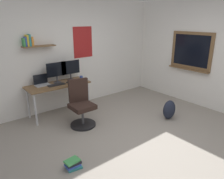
{
  "coord_description": "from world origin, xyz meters",
  "views": [
    {
      "loc": [
        -2.46,
        -2.17,
        2.09
      ],
      "look_at": [
        -0.13,
        0.73,
        0.85
      ],
      "focal_mm": 33.92,
      "sensor_mm": 36.0,
      "label": 1
    }
  ],
  "objects_px": {
    "keyboard": "(56,85)",
    "computer_mouse": "(68,82)",
    "monitor_secondary": "(70,69)",
    "book_stack_on_floor": "(73,164)",
    "office_chair": "(81,106)",
    "coffee_mug": "(81,78)",
    "backpack": "(169,110)",
    "laptop": "(42,83)",
    "monitor_primary": "(57,71)",
    "desk": "(58,87)"
  },
  "relations": [
    {
      "from": "keyboard",
      "to": "book_stack_on_floor",
      "type": "height_order",
      "value": "keyboard"
    },
    {
      "from": "office_chair",
      "to": "laptop",
      "type": "distance_m",
      "value": 1.07
    },
    {
      "from": "keyboard",
      "to": "computer_mouse",
      "type": "distance_m",
      "value": 0.28
    },
    {
      "from": "keyboard",
      "to": "computer_mouse",
      "type": "height_order",
      "value": "computer_mouse"
    },
    {
      "from": "book_stack_on_floor",
      "to": "office_chair",
      "type": "bearing_deg",
      "value": 53.51
    },
    {
      "from": "keyboard",
      "to": "coffee_mug",
      "type": "relative_size",
      "value": 4.02
    },
    {
      "from": "monitor_secondary",
      "to": "backpack",
      "type": "relative_size",
      "value": 1.09
    },
    {
      "from": "book_stack_on_floor",
      "to": "desk",
      "type": "bearing_deg",
      "value": 69.66
    },
    {
      "from": "computer_mouse",
      "to": "office_chair",
      "type": "bearing_deg",
      "value": -97.25
    },
    {
      "from": "keyboard",
      "to": "backpack",
      "type": "distance_m",
      "value": 2.52
    },
    {
      "from": "monitor_secondary",
      "to": "book_stack_on_floor",
      "type": "distance_m",
      "value": 2.41
    },
    {
      "from": "monitor_primary",
      "to": "book_stack_on_floor",
      "type": "bearing_deg",
      "value": -110.35
    },
    {
      "from": "laptop",
      "to": "monitor_primary",
      "type": "relative_size",
      "value": 0.67
    },
    {
      "from": "backpack",
      "to": "keyboard",
      "type": "bearing_deg",
      "value": 137.65
    },
    {
      "from": "monitor_primary",
      "to": "book_stack_on_floor",
      "type": "relative_size",
      "value": 1.89
    },
    {
      "from": "monitor_primary",
      "to": "computer_mouse",
      "type": "xyz_separation_m",
      "value": [
        0.18,
        -0.16,
        -0.25
      ]
    },
    {
      "from": "coffee_mug",
      "to": "laptop",
      "type": "bearing_deg",
      "value": 169.75
    },
    {
      "from": "keyboard",
      "to": "laptop",
      "type": "bearing_deg",
      "value": 138.57
    },
    {
      "from": "computer_mouse",
      "to": "laptop",
      "type": "bearing_deg",
      "value": 157.85
    },
    {
      "from": "keyboard",
      "to": "computer_mouse",
      "type": "relative_size",
      "value": 3.56
    },
    {
      "from": "laptop",
      "to": "monitor_primary",
      "type": "bearing_deg",
      "value": -8.02
    },
    {
      "from": "desk",
      "to": "coffee_mug",
      "type": "bearing_deg",
      "value": -2.12
    },
    {
      "from": "monitor_secondary",
      "to": "coffee_mug",
      "type": "height_order",
      "value": "monitor_secondary"
    },
    {
      "from": "desk",
      "to": "computer_mouse",
      "type": "bearing_deg",
      "value": -18.71
    },
    {
      "from": "computer_mouse",
      "to": "coffee_mug",
      "type": "bearing_deg",
      "value": 7.63
    },
    {
      "from": "monitor_primary",
      "to": "keyboard",
      "type": "bearing_deg",
      "value": -122.17
    },
    {
      "from": "desk",
      "to": "monitor_secondary",
      "type": "xyz_separation_m",
      "value": [
        0.38,
        0.09,
        0.35
      ]
    },
    {
      "from": "laptop",
      "to": "book_stack_on_floor",
      "type": "height_order",
      "value": "laptop"
    },
    {
      "from": "office_chair",
      "to": "keyboard",
      "type": "height_order",
      "value": "office_chair"
    },
    {
      "from": "backpack",
      "to": "book_stack_on_floor",
      "type": "bearing_deg",
      "value": -176.92
    },
    {
      "from": "book_stack_on_floor",
      "to": "monitor_primary",
      "type": "bearing_deg",
      "value": 69.65
    },
    {
      "from": "keyboard",
      "to": "coffee_mug",
      "type": "height_order",
      "value": "coffee_mug"
    },
    {
      "from": "keyboard",
      "to": "monitor_secondary",
      "type": "bearing_deg",
      "value": 20.15
    },
    {
      "from": "office_chair",
      "to": "keyboard",
      "type": "relative_size",
      "value": 2.57
    },
    {
      "from": "coffee_mug",
      "to": "book_stack_on_floor",
      "type": "height_order",
      "value": "coffee_mug"
    },
    {
      "from": "computer_mouse",
      "to": "monitor_secondary",
      "type": "bearing_deg",
      "value": 44.7
    },
    {
      "from": "desk",
      "to": "office_chair",
      "type": "distance_m",
      "value": 0.81
    },
    {
      "from": "desk",
      "to": "backpack",
      "type": "height_order",
      "value": "desk"
    },
    {
      "from": "laptop",
      "to": "monitor_secondary",
      "type": "bearing_deg",
      "value": -4.03
    },
    {
      "from": "desk",
      "to": "laptop",
      "type": "bearing_deg",
      "value": 155.58
    },
    {
      "from": "monitor_primary",
      "to": "keyboard",
      "type": "xyz_separation_m",
      "value": [
        -0.1,
        -0.16,
        -0.26
      ]
    },
    {
      "from": "office_chair",
      "to": "monitor_secondary",
      "type": "relative_size",
      "value": 2.05
    },
    {
      "from": "backpack",
      "to": "book_stack_on_floor",
      "type": "xyz_separation_m",
      "value": [
        -2.44,
        -0.13,
        -0.15
      ]
    },
    {
      "from": "laptop",
      "to": "monitor_primary",
      "type": "distance_m",
      "value": 0.41
    },
    {
      "from": "desk",
      "to": "book_stack_on_floor",
      "type": "relative_size",
      "value": 5.59
    },
    {
      "from": "monitor_primary",
      "to": "monitor_secondary",
      "type": "relative_size",
      "value": 1.0
    },
    {
      "from": "monitor_secondary",
      "to": "backpack",
      "type": "xyz_separation_m",
      "value": [
        1.37,
        -1.82,
        -0.78
      ]
    },
    {
      "from": "book_stack_on_floor",
      "to": "laptop",
      "type": "bearing_deg",
      "value": 79.19
    },
    {
      "from": "office_chair",
      "to": "coffee_mug",
      "type": "xyz_separation_m",
      "value": [
        0.46,
        0.74,
        0.36
      ]
    },
    {
      "from": "keyboard",
      "to": "backpack",
      "type": "relative_size",
      "value": 0.87
    }
  ]
}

